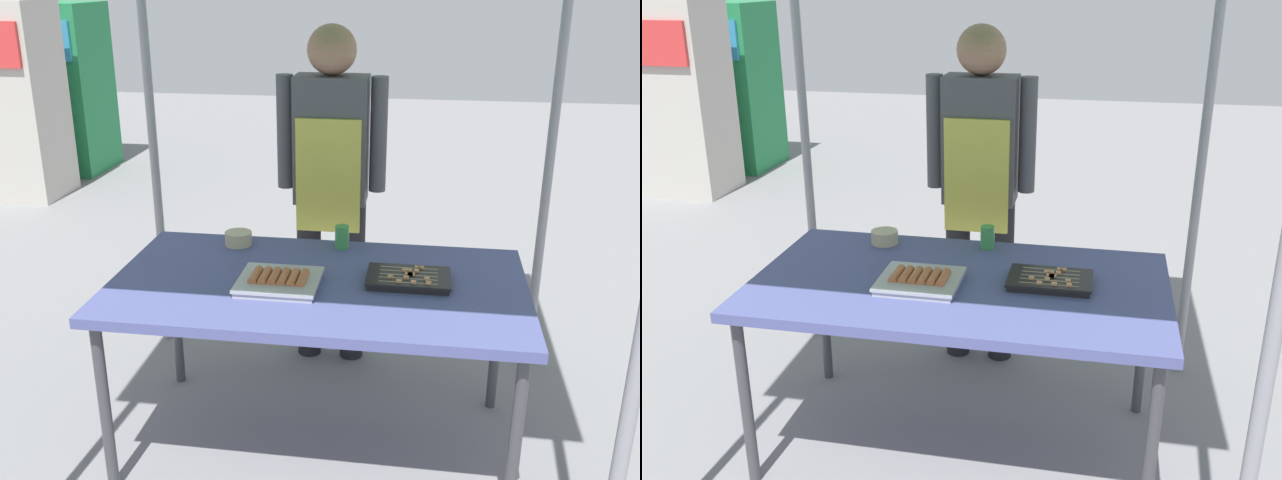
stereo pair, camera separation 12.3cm
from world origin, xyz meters
TOP-DOWN VIEW (x-y plane):
  - ground_plane at (0.00, 0.00)m, footprint 18.00×18.00m
  - stall_table at (0.00, 0.00)m, footprint 1.60×0.90m
  - tray_grilled_sausages at (-0.14, -0.07)m, footprint 0.31×0.28m
  - tray_meat_skewers at (0.35, 0.03)m, footprint 0.32×0.21m
  - condiment_bowl at (-0.40, 0.33)m, footprint 0.12×0.12m
  - drink_cup_near_edge at (0.05, 0.37)m, footprint 0.06×0.06m
  - vendor_woman at (-0.05, 0.76)m, footprint 0.52×0.23m
  - neighbor_stall_left at (-3.31, 4.12)m, footprint 1.01×0.79m
  - neighbor_stall_right at (-3.26, 3.19)m, footprint 0.94×0.65m

SIDE VIEW (x-z plane):
  - ground_plane at x=0.00m, z-range 0.00..0.00m
  - stall_table at x=0.00m, z-range 0.32..1.07m
  - tray_meat_skewers at x=0.35m, z-range 0.75..0.79m
  - tray_grilled_sausages at x=-0.14m, z-range 0.74..0.80m
  - condiment_bowl at x=-0.40m, z-range 0.75..0.81m
  - drink_cup_near_edge at x=0.05m, z-range 0.75..0.85m
  - neighbor_stall_left at x=-3.31m, z-range 0.00..1.63m
  - neighbor_stall_right at x=-3.26m, z-range 0.00..1.68m
  - vendor_woman at x=-0.05m, z-range 0.16..1.82m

